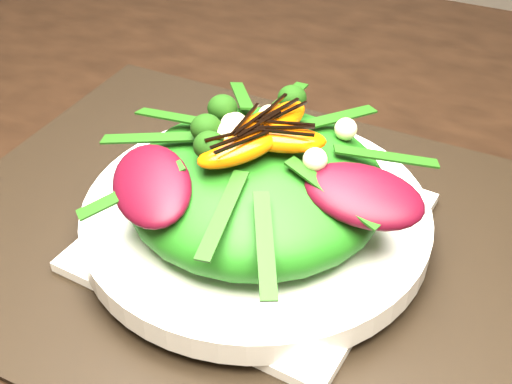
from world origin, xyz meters
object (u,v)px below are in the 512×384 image
at_px(salad_bowl, 256,217).
at_px(lettuce_mound, 256,185).
at_px(orange_segment, 248,115).
at_px(placemat, 256,237).
at_px(dining_table, 400,218).
at_px(plate_base, 256,231).

height_order(salad_bowl, lettuce_mound, lettuce_mound).
height_order(salad_bowl, orange_segment, orange_segment).
distance_m(placemat, lettuce_mound, 0.05).
xyz_separation_m(lettuce_mound, orange_segment, (-0.02, 0.03, 0.04)).
bearing_deg(dining_table, plate_base, -133.61).
bearing_deg(placemat, lettuce_mound, 0.00).
bearing_deg(plate_base, lettuce_mound, 0.00).
distance_m(dining_table, salad_bowl, 0.14).
xyz_separation_m(salad_bowl, orange_segment, (-0.02, 0.03, 0.07)).
relative_size(dining_table, orange_segment, 25.72).
height_order(placemat, salad_bowl, salad_bowl).
relative_size(dining_table, placemat, 3.09).
relative_size(plate_base, salad_bowl, 0.83).
xyz_separation_m(dining_table, salad_bowl, (-0.09, -0.10, 0.04)).
bearing_deg(salad_bowl, lettuce_mound, 0.00).
bearing_deg(placemat, plate_base, 0.00).
xyz_separation_m(placemat, orange_segment, (-0.02, 0.03, 0.09)).
bearing_deg(placemat, dining_table, 46.39).
distance_m(dining_table, lettuce_mound, 0.16).
bearing_deg(plate_base, dining_table, 46.39).
bearing_deg(salad_bowl, placemat, 0.00).
xyz_separation_m(plate_base, salad_bowl, (-0.00, 0.00, 0.01)).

